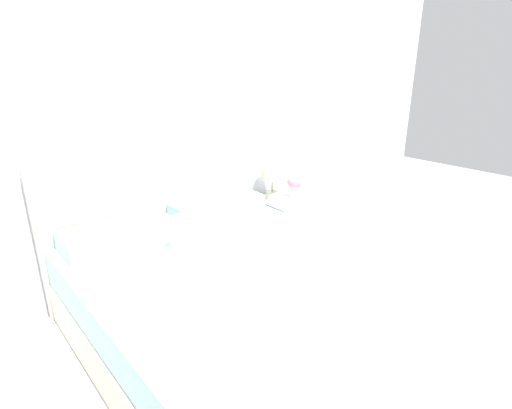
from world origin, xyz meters
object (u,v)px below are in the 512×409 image
at_px(bed, 224,290).
at_px(flower_vase, 295,184).
at_px(table_lamp, 272,174).
at_px(nightstand, 283,224).

bearing_deg(bed, flower_vase, 26.17).
bearing_deg(table_lamp, bed, -146.15).
height_order(nightstand, flower_vase, flower_vase).
distance_m(nightstand, flower_vase, 0.43).
distance_m(nightstand, table_lamp, 0.53).
relative_size(bed, table_lamp, 5.67).
relative_size(nightstand, table_lamp, 1.45).
bearing_deg(nightstand, flower_vase, -3.09).
relative_size(bed, nightstand, 3.91).
distance_m(bed, nightstand, 1.42).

